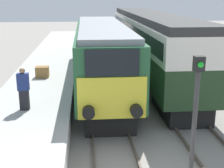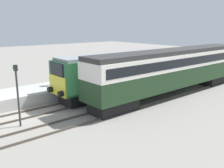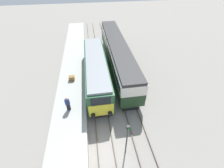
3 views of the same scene
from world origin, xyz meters
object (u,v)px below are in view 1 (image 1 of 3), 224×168
person_on_platform (24,89)px  passenger_carriage (149,39)px  luggage_crate (42,72)px  locomotive (102,55)px  signal_post (195,121)px

person_on_platform → passenger_carriage: bearing=52.1°
passenger_carriage → luggage_crate: passenger_carriage is taller
locomotive → passenger_carriage: size_ratio=0.71×
locomotive → person_on_platform: locomotive is taller
person_on_platform → luggage_crate: 5.12m
person_on_platform → signal_post: size_ratio=0.43×
locomotive → passenger_carriage: 4.94m
person_on_platform → locomotive: bearing=56.8°
passenger_carriage → person_on_platform: passenger_carriage is taller
signal_post → luggage_crate: size_ratio=5.66×
locomotive → person_on_platform: 6.10m
signal_post → person_on_platform: bearing=135.3°
locomotive → luggage_crate: locomotive is taller
passenger_carriage → person_on_platform: size_ratio=11.17×
passenger_carriage → person_on_platform: bearing=-127.9°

